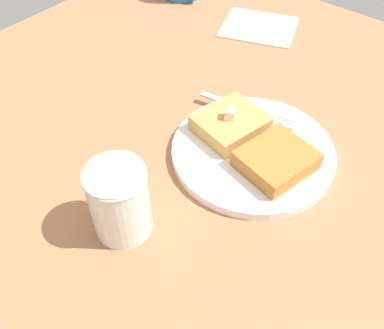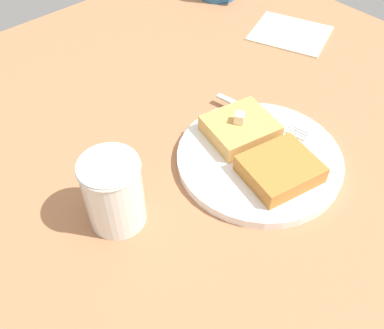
{
  "view_description": "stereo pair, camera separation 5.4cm",
  "coord_description": "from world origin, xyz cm",
  "px_view_note": "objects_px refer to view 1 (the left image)",
  "views": [
    {
      "loc": [
        20.6,
        -29.18,
        46.67
      ],
      "look_at": [
        -2.83,
        -0.86,
        7.03
      ],
      "focal_mm": 40.0,
      "sensor_mm": 36.0,
      "label": 1
    },
    {
      "loc": [
        24.5,
        -25.45,
        46.67
      ],
      "look_at": [
        -2.83,
        -0.86,
        7.03
      ],
      "focal_mm": 40.0,
      "sensor_mm": 36.0,
      "label": 2
    }
  ],
  "objects_px": {
    "syrup_jar": "(120,203)",
    "fork": "(253,111)",
    "napkin": "(259,27)",
    "plate": "(251,150)"
  },
  "relations": [
    {
      "from": "plate",
      "to": "napkin",
      "type": "bearing_deg",
      "value": 121.68
    },
    {
      "from": "napkin",
      "to": "plate",
      "type": "bearing_deg",
      "value": -58.32
    },
    {
      "from": "plate",
      "to": "fork",
      "type": "height_order",
      "value": "fork"
    },
    {
      "from": "syrup_jar",
      "to": "napkin",
      "type": "height_order",
      "value": "syrup_jar"
    },
    {
      "from": "plate",
      "to": "syrup_jar",
      "type": "distance_m",
      "value": 0.21
    },
    {
      "from": "fork",
      "to": "napkin",
      "type": "xyz_separation_m",
      "value": [
        -0.15,
        0.24,
        -0.01
      ]
    },
    {
      "from": "plate",
      "to": "syrup_jar",
      "type": "height_order",
      "value": "syrup_jar"
    },
    {
      "from": "syrup_jar",
      "to": "fork",
      "type": "bearing_deg",
      "value": 88.08
    },
    {
      "from": "plate",
      "to": "fork",
      "type": "bearing_deg",
      "value": 122.62
    },
    {
      "from": "fork",
      "to": "syrup_jar",
      "type": "height_order",
      "value": "syrup_jar"
    }
  ]
}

